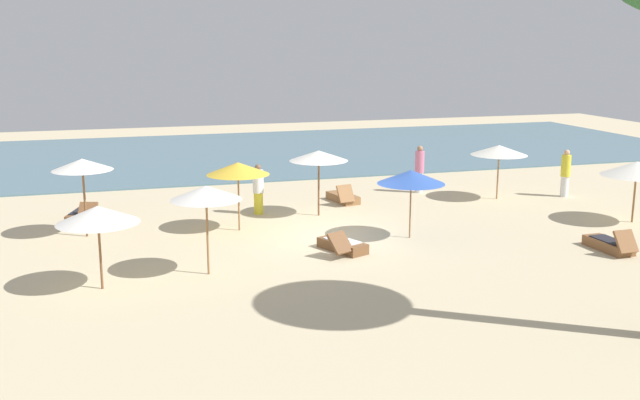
{
  "coord_description": "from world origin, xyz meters",
  "views": [
    {
      "loc": [
        -6.41,
        -19.91,
        5.7
      ],
      "look_at": [
        -0.32,
        0.32,
        1.1
      ],
      "focal_mm": 41.47,
      "sensor_mm": 36.0,
      "label": 1
    }
  ],
  "objects_px": {
    "umbrella_0": "(238,169)",
    "umbrella_1": "(637,169)",
    "umbrella_5": "(82,165)",
    "lounger_3": "(82,215)",
    "lounger_0": "(342,245)",
    "umbrella_4": "(411,177)",
    "person_1": "(565,173)",
    "lounger_1": "(343,197)",
    "person_2": "(419,169)",
    "umbrella_7": "(319,156)",
    "umbrella_2": "(499,150)",
    "umbrella_6": "(98,215)",
    "person_0": "(258,189)",
    "umbrella_3": "(206,193)",
    "lounger_2": "(610,245)"
  },
  "relations": [
    {
      "from": "umbrella_0",
      "to": "umbrella_1",
      "type": "bearing_deg",
      "value": -12.03
    },
    {
      "from": "umbrella_5",
      "to": "lounger_3",
      "type": "distance_m",
      "value": 2.88
    },
    {
      "from": "lounger_0",
      "to": "umbrella_5",
      "type": "bearing_deg",
      "value": 151.32
    },
    {
      "from": "umbrella_4",
      "to": "person_1",
      "type": "relative_size",
      "value": 1.15
    },
    {
      "from": "lounger_1",
      "to": "person_1",
      "type": "xyz_separation_m",
      "value": [
        8.16,
        -1.44,
        0.71
      ]
    },
    {
      "from": "umbrella_4",
      "to": "person_2",
      "type": "xyz_separation_m",
      "value": [
        2.98,
        5.96,
        -0.91
      ]
    },
    {
      "from": "umbrella_7",
      "to": "person_2",
      "type": "bearing_deg",
      "value": 27.77
    },
    {
      "from": "umbrella_5",
      "to": "lounger_1",
      "type": "bearing_deg",
      "value": 14.49
    },
    {
      "from": "person_2",
      "to": "lounger_3",
      "type": "bearing_deg",
      "value": -175.49
    },
    {
      "from": "umbrella_2",
      "to": "umbrella_6",
      "type": "relative_size",
      "value": 1.02
    },
    {
      "from": "lounger_1",
      "to": "person_0",
      "type": "relative_size",
      "value": 1.02
    },
    {
      "from": "umbrella_2",
      "to": "lounger_1",
      "type": "height_order",
      "value": "umbrella_2"
    },
    {
      "from": "lounger_3",
      "to": "person_0",
      "type": "bearing_deg",
      "value": -7.63
    },
    {
      "from": "umbrella_4",
      "to": "person_2",
      "type": "height_order",
      "value": "umbrella_4"
    },
    {
      "from": "umbrella_5",
      "to": "lounger_0",
      "type": "distance_m",
      "value": 7.93
    },
    {
      "from": "umbrella_4",
      "to": "person_1",
      "type": "distance_m",
      "value": 8.72
    },
    {
      "from": "person_0",
      "to": "umbrella_3",
      "type": "bearing_deg",
      "value": -113.08
    },
    {
      "from": "lounger_2",
      "to": "umbrella_6",
      "type": "bearing_deg",
      "value": 176.84
    },
    {
      "from": "lounger_1",
      "to": "person_1",
      "type": "height_order",
      "value": "person_1"
    },
    {
      "from": "umbrella_6",
      "to": "umbrella_3",
      "type": "bearing_deg",
      "value": 8.46
    },
    {
      "from": "umbrella_2",
      "to": "person_1",
      "type": "bearing_deg",
      "value": -7.61
    },
    {
      "from": "umbrella_2",
      "to": "umbrella_7",
      "type": "relative_size",
      "value": 0.94
    },
    {
      "from": "lounger_1",
      "to": "lounger_2",
      "type": "bearing_deg",
      "value": -57.71
    },
    {
      "from": "umbrella_2",
      "to": "umbrella_5",
      "type": "distance_m",
      "value": 14.36
    },
    {
      "from": "person_1",
      "to": "person_2",
      "type": "height_order",
      "value": "person_2"
    },
    {
      "from": "umbrella_5",
      "to": "person_1",
      "type": "relative_size",
      "value": 1.32
    },
    {
      "from": "umbrella_4",
      "to": "umbrella_6",
      "type": "xyz_separation_m",
      "value": [
        -8.71,
        -2.12,
        -0.04
      ]
    },
    {
      "from": "umbrella_1",
      "to": "umbrella_7",
      "type": "xyz_separation_m",
      "value": [
        -9.31,
        3.77,
        0.26
      ]
    },
    {
      "from": "lounger_2",
      "to": "person_2",
      "type": "bearing_deg",
      "value": 101.28
    },
    {
      "from": "umbrella_1",
      "to": "person_2",
      "type": "xyz_separation_m",
      "value": [
        -4.58,
        6.26,
        -0.82
      ]
    },
    {
      "from": "umbrella_6",
      "to": "person_0",
      "type": "bearing_deg",
      "value": 51.32
    },
    {
      "from": "person_0",
      "to": "lounger_3",
      "type": "bearing_deg",
      "value": 172.37
    },
    {
      "from": "umbrella_5",
      "to": "person_2",
      "type": "relative_size",
      "value": 1.29
    },
    {
      "from": "umbrella_7",
      "to": "person_2",
      "type": "height_order",
      "value": "umbrella_7"
    },
    {
      "from": "umbrella_5",
      "to": "lounger_2",
      "type": "height_order",
      "value": "umbrella_5"
    },
    {
      "from": "umbrella_0",
      "to": "umbrella_4",
      "type": "xyz_separation_m",
      "value": [
        4.63,
        -2.3,
        -0.1
      ]
    },
    {
      "from": "umbrella_2",
      "to": "umbrella_7",
      "type": "bearing_deg",
      "value": -175.08
    },
    {
      "from": "umbrella_2",
      "to": "lounger_3",
      "type": "bearing_deg",
      "value": 176.34
    },
    {
      "from": "umbrella_7",
      "to": "umbrella_0",
      "type": "bearing_deg",
      "value": -157.81
    },
    {
      "from": "umbrella_5",
      "to": "lounger_0",
      "type": "xyz_separation_m",
      "value": [
        6.74,
        -3.69,
        -1.97
      ]
    },
    {
      "from": "umbrella_2",
      "to": "umbrella_5",
      "type": "bearing_deg",
      "value": -175.32
    },
    {
      "from": "umbrella_3",
      "to": "lounger_1",
      "type": "bearing_deg",
      "value": 49.81
    },
    {
      "from": "umbrella_2",
      "to": "umbrella_1",
      "type": "bearing_deg",
      "value": -61.9
    },
    {
      "from": "umbrella_4",
      "to": "lounger_1",
      "type": "distance_m",
      "value": 5.43
    },
    {
      "from": "umbrella_3",
      "to": "person_0",
      "type": "distance_m",
      "value": 6.62
    },
    {
      "from": "umbrella_0",
      "to": "person_2",
      "type": "relative_size",
      "value": 1.17
    },
    {
      "from": "lounger_3",
      "to": "person_1",
      "type": "bearing_deg",
      "value": -4.27
    },
    {
      "from": "umbrella_2",
      "to": "lounger_2",
      "type": "bearing_deg",
      "value": -94.01
    },
    {
      "from": "umbrella_2",
      "to": "person_2",
      "type": "height_order",
      "value": "umbrella_2"
    },
    {
      "from": "umbrella_5",
      "to": "person_1",
      "type": "bearing_deg",
      "value": 2.79
    }
  ]
}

